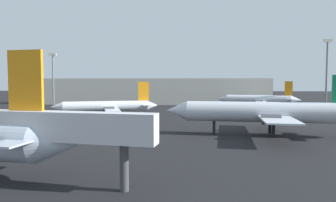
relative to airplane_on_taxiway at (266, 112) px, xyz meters
name	(u,v)px	position (x,y,z in m)	size (l,w,h in m)	color
airplane_on_taxiway	(266,112)	(0.00, 0.00, 0.00)	(31.96, 22.12, 9.68)	silver
airplane_far_left	(108,106)	(-31.63, 21.56, -0.89)	(24.62, 21.03, 8.68)	silver
airplane_far_right	(259,100)	(10.82, 52.57, -0.85)	(26.75, 17.11, 8.95)	silver
jet_bridge	(32,127)	(-25.28, -24.83, 1.05)	(19.72, 5.13, 6.33)	silver
light_mast_left	(53,77)	(-57.48, 48.71, 6.63)	(2.40, 0.50, 18.28)	slate
light_mast_right	(327,71)	(27.04, 40.37, 7.95)	(2.40, 0.50, 20.85)	slate
terminal_building	(151,91)	(-27.91, 75.61, 1.31)	(93.27, 21.93, 10.13)	beige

